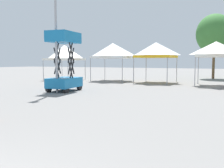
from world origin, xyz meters
TOP-DOWN VIEW (x-y plane):
  - canopy_tent_far_left at (-12.87, 19.01)m, footprint 3.21×3.21m
  - canopy_tent_behind_center at (-8.03, 20.22)m, footprint 3.57×3.57m
  - canopy_tent_behind_right at (-3.73, 20.14)m, footprint 3.14×3.14m
  - canopy_tent_behind_left at (1.20, 19.45)m, footprint 3.04×3.04m
  - scissor_lift at (-6.79, 11.33)m, footprint 1.70×2.47m
  - light_pole_near_lift at (-6.67, 10.46)m, footprint 0.36×0.36m
  - tree_behind_tents_center at (0.16, 28.08)m, footprint 3.84×3.84m

SIDE VIEW (x-z plane):
  - scissor_lift at x=-6.79m, z-range -0.70..2.97m
  - canopy_tent_far_left at x=-12.87m, z-range 0.99..4.48m
  - canopy_tent_behind_left at x=1.20m, z-range 1.09..4.46m
  - canopy_tent_behind_right at x=-3.73m, z-range 1.09..4.61m
  - canopy_tent_behind_center at x=-8.03m, z-range 1.08..4.68m
  - light_pole_near_lift at x=-6.67m, z-range 0.56..8.59m
  - tree_behind_tents_center at x=0.16m, z-range 1.34..8.27m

